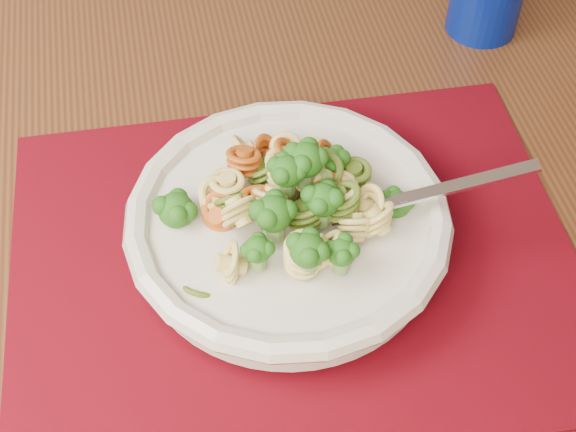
{
  "coord_description": "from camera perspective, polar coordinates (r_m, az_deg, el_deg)",
  "views": [
    {
      "loc": [
        0.48,
        0.35,
        1.27
      ],
      "look_at": [
        0.45,
        0.74,
        0.79
      ],
      "focal_mm": 50.0,
      "sensor_mm": 36.0,
      "label": 1
    }
  ],
  "objects": [
    {
      "name": "dining_table",
      "position": [
        0.77,
        -6.55,
        -3.29
      ],
      "size": [
        1.56,
        1.24,
        0.75
      ],
      "rotation": [
        0.0,
        0.0,
        0.3
      ],
      "color": "#4D2E15",
      "rests_on": "ground"
    },
    {
      "name": "fork",
      "position": [
        0.61,
        5.18,
        0.43
      ],
      "size": [
        0.18,
        0.05,
        0.08
      ],
      "primitive_type": null,
      "rotation": [
        0.0,
        -0.35,
        0.13
      ],
      "color": "silver",
      "rests_on": "pasta_bowl"
    },
    {
      "name": "pasta_bowl",
      "position": [
        0.62,
        -0.0,
        -0.62
      ],
      "size": [
        0.25,
        0.25,
        0.05
      ],
      "color": "beige",
      "rests_on": "placemat"
    },
    {
      "name": "placemat",
      "position": [
        0.64,
        0.46,
        -3.13
      ],
      "size": [
        0.52,
        0.45,
        0.0
      ],
      "primitive_type": "cube",
      "rotation": [
        0.0,
        0.0,
        0.26
      ],
      "color": "#550311",
      "rests_on": "dining_table"
    },
    {
      "name": "pasta_broccoli_heap",
      "position": [
        0.61,
        -0.0,
        0.36
      ],
      "size": [
        0.22,
        0.22,
        0.06
      ],
      "primitive_type": null,
      "color": "#E0D36E",
      "rests_on": "pasta_bowl"
    }
  ]
}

